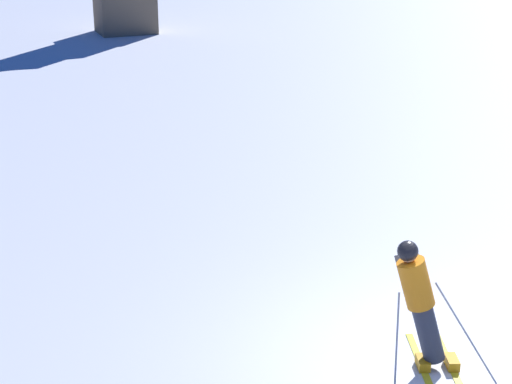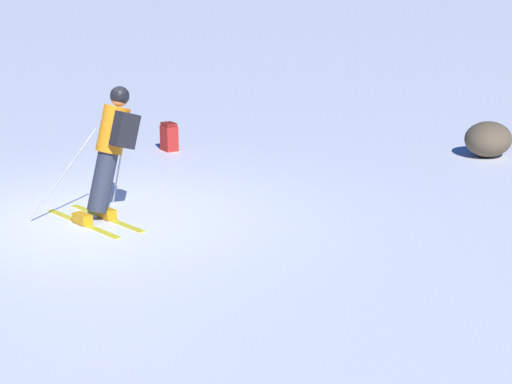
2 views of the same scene
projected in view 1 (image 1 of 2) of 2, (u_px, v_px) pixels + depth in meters
ground_plane at (424, 370)px, 10.45m from camera, size 300.00×300.00×0.00m
skier at (419, 298)px, 10.20m from camera, size 1.27×1.70×1.74m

